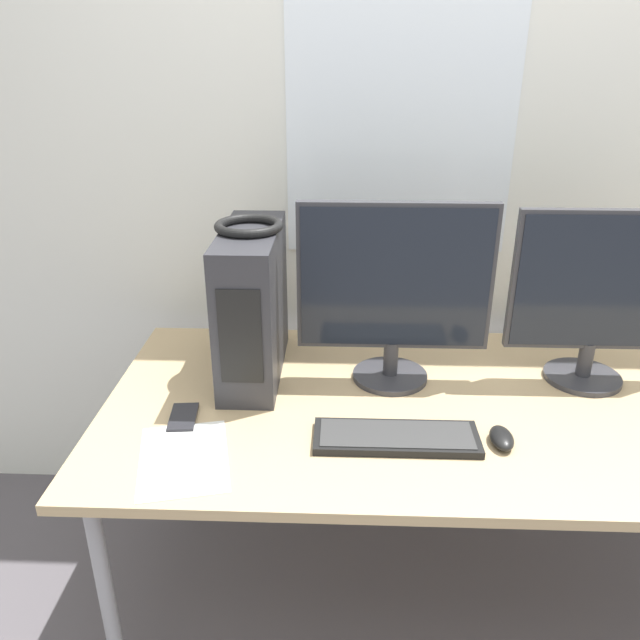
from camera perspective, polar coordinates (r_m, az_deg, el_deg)
name	(u,v)px	position (r m, az deg, el deg)	size (l,w,h in m)	color
wall_back	(435,145)	(2.16, 10.49, 15.46)	(8.00, 0.07, 2.70)	silver
desk	(446,416)	(1.82, 11.40, -8.57)	(1.92, 0.94, 0.73)	tan
pc_tower	(252,304)	(1.84, -6.19, 1.48)	(0.16, 0.46, 0.44)	#2D2D33
headphones	(249,226)	(1.76, -6.53, 8.55)	(0.19, 0.19, 0.03)	black
monitor_main	(394,289)	(1.77, 6.81, 2.80)	(0.55, 0.22, 0.54)	#333338
monitor_right_near	(598,294)	(1.92, 24.09, 2.15)	(0.49, 0.22, 0.52)	#333338
keyboard	(396,437)	(1.61, 6.99, -10.60)	(0.42, 0.14, 0.02)	black
mouse	(502,438)	(1.65, 16.27, -10.32)	(0.06, 0.10, 0.04)	black
cell_phone	(183,417)	(1.73, -12.39, -8.67)	(0.08, 0.14, 0.01)	#232328
paper_sheet_left	(184,458)	(1.58, -12.36, -12.26)	(0.27, 0.34, 0.00)	white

